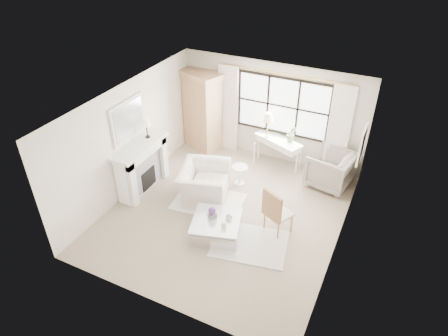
{
  "coord_description": "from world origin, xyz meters",
  "views": [
    {
      "loc": [
        3.03,
        -6.36,
        5.95
      ],
      "look_at": [
        -0.15,
        0.2,
        1.08
      ],
      "focal_mm": 32.0,
      "sensor_mm": 36.0,
      "label": 1
    }
  ],
  "objects_px": {
    "console_table": "(277,152)",
    "coffee_table": "(216,227)",
    "armoire": "(202,110)",
    "club_armchair": "(204,183)"
  },
  "relations": [
    {
      "from": "console_table",
      "to": "coffee_table",
      "type": "distance_m",
      "value": 3.13
    },
    {
      "from": "console_table",
      "to": "armoire",
      "type": "bearing_deg",
      "value": -159.03
    },
    {
      "from": "club_armchair",
      "to": "coffee_table",
      "type": "relative_size",
      "value": 1.0
    },
    {
      "from": "armoire",
      "to": "club_armchair",
      "type": "bearing_deg",
      "value": -41.22
    },
    {
      "from": "console_table",
      "to": "club_armchair",
      "type": "relative_size",
      "value": 1.11
    },
    {
      "from": "club_armchair",
      "to": "coffee_table",
      "type": "distance_m",
      "value": 1.34
    },
    {
      "from": "club_armchair",
      "to": "coffee_table",
      "type": "bearing_deg",
      "value": -156.22
    },
    {
      "from": "armoire",
      "to": "coffee_table",
      "type": "bearing_deg",
      "value": -37.5
    },
    {
      "from": "coffee_table",
      "to": "club_armchair",
      "type": "bearing_deg",
      "value": 113.07
    },
    {
      "from": "console_table",
      "to": "club_armchair",
      "type": "height_order",
      "value": "club_armchair"
    }
  ]
}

